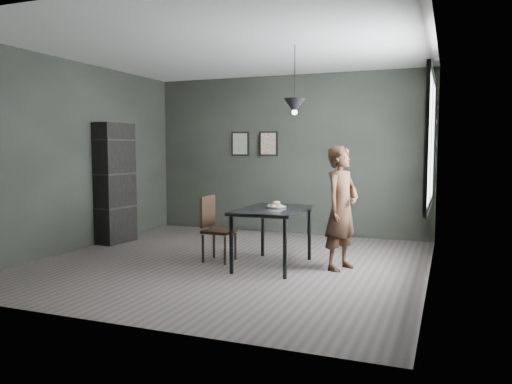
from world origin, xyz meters
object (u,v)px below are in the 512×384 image
(cafe_table, at_px, (273,215))
(shelf_unit, at_px, (114,183))
(white_plate, at_px, (277,207))
(wood_chair, at_px, (214,224))
(pendant_lamp, at_px, (295,106))
(woman, at_px, (341,208))

(cafe_table, distance_m, shelf_unit, 3.00)
(white_plate, distance_m, shelf_unit, 2.98)
(white_plate, height_order, wood_chair, wood_chair)
(wood_chair, bearing_deg, white_plate, 7.52)
(white_plate, relative_size, pendant_lamp, 0.27)
(woman, relative_size, wood_chair, 1.76)
(woman, distance_m, shelf_unit, 3.80)
(shelf_unit, bearing_deg, cafe_table, -6.62)
(pendant_lamp, bearing_deg, cafe_table, -158.20)
(pendant_lamp, bearing_deg, shelf_unit, 170.39)
(cafe_table, height_order, shelf_unit, shelf_unit)
(wood_chair, bearing_deg, cafe_table, -0.50)
(cafe_table, relative_size, pendant_lamp, 1.39)
(white_plate, xyz_separation_m, wood_chair, (-0.86, -0.10, -0.26))
(white_plate, height_order, shelf_unit, shelf_unit)
(wood_chair, bearing_deg, woman, 6.00)
(wood_chair, bearing_deg, pendant_lamp, 5.04)
(cafe_table, relative_size, woman, 0.78)
(white_plate, bearing_deg, woman, 3.51)
(white_plate, bearing_deg, cafe_table, -94.27)
(pendant_lamp, bearing_deg, woman, 6.83)
(wood_chair, height_order, pendant_lamp, pendant_lamp)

